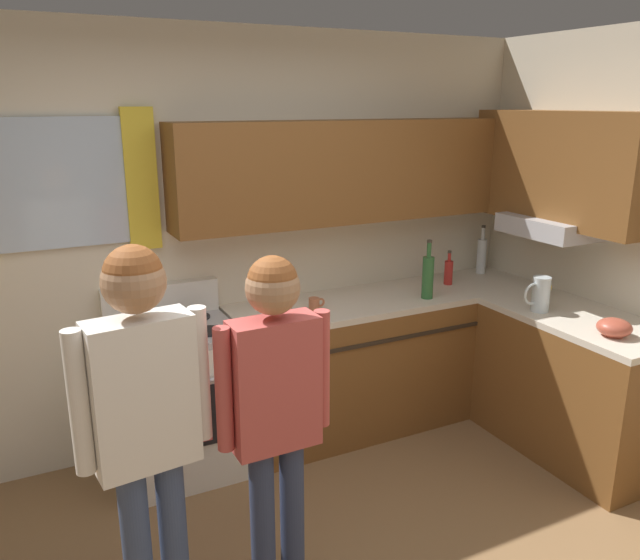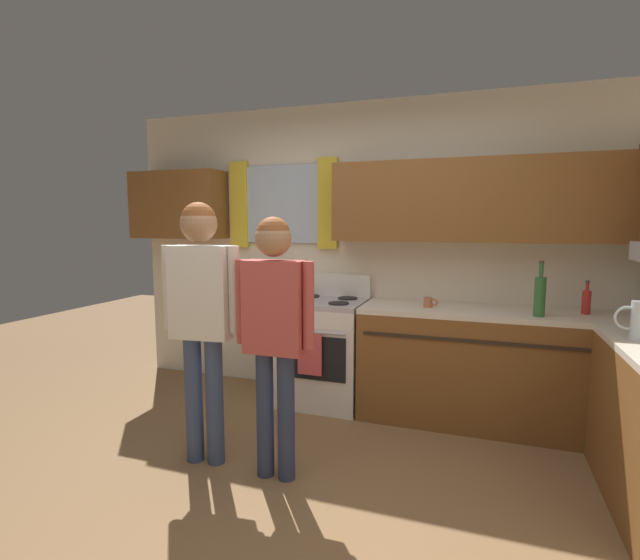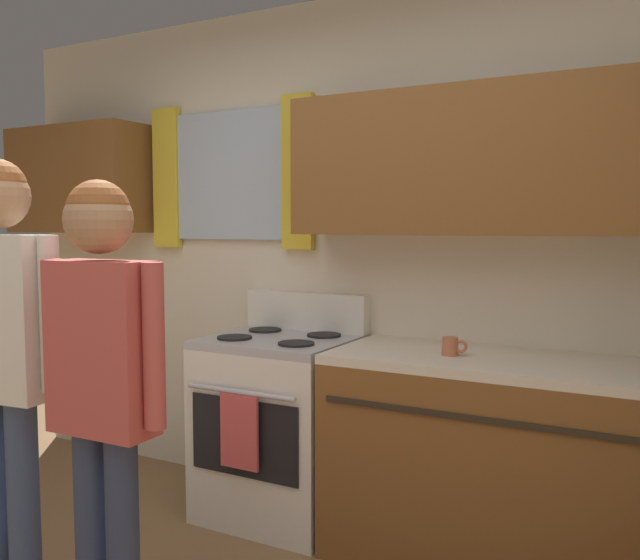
% 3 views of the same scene
% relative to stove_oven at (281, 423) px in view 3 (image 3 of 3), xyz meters
% --- Properties ---
extents(back_wall_unit, '(4.60, 0.42, 2.60)m').
position_rel_stove_oven_xyz_m(back_wall_unit, '(0.38, 0.28, 1.00)').
color(back_wall_unit, beige).
rests_on(back_wall_unit, ground).
extents(stove_oven, '(0.70, 0.67, 1.10)m').
position_rel_stove_oven_xyz_m(stove_oven, '(0.00, 0.00, 0.00)').
color(stove_oven, silver).
rests_on(stove_oven, ground).
extents(cup_terracotta, '(0.11, 0.07, 0.08)m').
position_rel_stove_oven_xyz_m(cup_terracotta, '(0.88, -0.05, 0.47)').
color(cup_terracotta, '#B76642').
rests_on(cup_terracotta, kitchen_counter_run).
extents(adult_left, '(0.52, 0.23, 1.68)m').
position_rel_stove_oven_xyz_m(adult_left, '(-0.40, -1.24, 0.59)').
color(adult_left, '#38476B').
rests_on(adult_left, ground).
extents(adult_in_plaid, '(0.50, 0.22, 1.59)m').
position_rel_stove_oven_xyz_m(adult_in_plaid, '(0.11, -1.26, 0.54)').
color(adult_in_plaid, '#2D3856').
rests_on(adult_in_plaid, ground).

